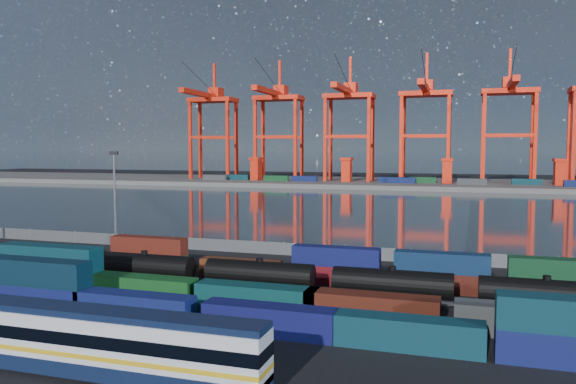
% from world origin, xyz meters
% --- Properties ---
extents(ground, '(700.00, 700.00, 0.00)m').
position_xyz_m(ground, '(0.00, 0.00, 0.00)').
color(ground, black).
rests_on(ground, ground).
extents(harbor_water, '(700.00, 700.00, 0.00)m').
position_xyz_m(harbor_water, '(0.00, 105.00, 0.01)').
color(harbor_water, '#273138').
rests_on(harbor_water, ground).
extents(far_quay, '(700.00, 70.00, 2.00)m').
position_xyz_m(far_quay, '(0.00, 210.00, 1.00)').
color(far_quay, '#514F4C').
rests_on(far_quay, ground).
extents(distant_mountains, '(2470.00, 1100.00, 520.00)m').
position_xyz_m(distant_mountains, '(63.02, 1600.00, 220.29)').
color(distant_mountains, '#1E2630').
rests_on(distant_mountains, ground).
extents(container_row_south, '(140.71, 2.55, 5.42)m').
position_xyz_m(container_row_south, '(6.78, -9.26, 1.94)').
color(container_row_south, '#36373A').
rests_on(container_row_south, ground).
extents(container_row_mid, '(142.91, 2.66, 5.67)m').
position_xyz_m(container_row_mid, '(7.61, -2.91, 1.68)').
color(container_row_mid, '#474A4D').
rests_on(container_row_mid, ground).
extents(container_row_north, '(127.83, 2.23, 4.76)m').
position_xyz_m(container_row_north, '(8.07, 11.29, 1.87)').
color(container_row_north, navy).
rests_on(container_row_north, ground).
extents(tanker_string, '(122.04, 2.91, 4.16)m').
position_xyz_m(tanker_string, '(-18.74, 4.57, 2.09)').
color(tanker_string, black).
rests_on(tanker_string, ground).
extents(waterfront_fence, '(160.12, 0.12, 2.20)m').
position_xyz_m(waterfront_fence, '(-0.00, 28.00, 1.00)').
color(waterfront_fence, '#595B5E').
rests_on(waterfront_fence, ground).
extents(yard_light_mast, '(1.60, 0.40, 16.60)m').
position_xyz_m(yard_light_mast, '(-30.00, 26.00, 9.30)').
color(yard_light_mast, slate).
rests_on(yard_light_mast, ground).
extents(gantry_cranes, '(198.21, 44.55, 60.33)m').
position_xyz_m(gantry_cranes, '(-7.50, 203.40, 36.98)').
color(gantry_cranes, red).
rests_on(gantry_cranes, ground).
extents(quay_containers, '(172.58, 10.99, 2.60)m').
position_xyz_m(quay_containers, '(-11.00, 195.46, 3.30)').
color(quay_containers, navy).
rests_on(quay_containers, far_quay).
extents(straddle_carriers, '(140.00, 7.00, 11.10)m').
position_xyz_m(straddle_carriers, '(-2.50, 200.00, 7.82)').
color(straddle_carriers, red).
rests_on(straddle_carriers, far_quay).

